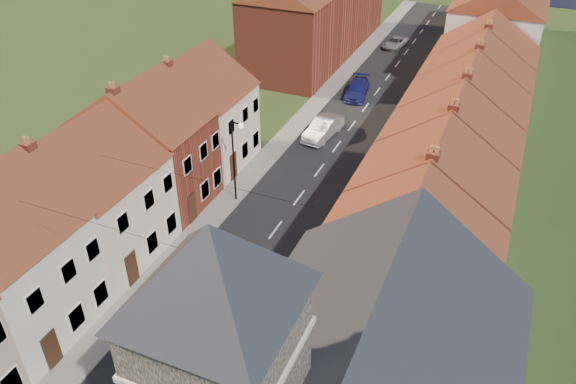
# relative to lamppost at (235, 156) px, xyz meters

# --- Properties ---
(road) EXTENTS (7.00, 90.00, 0.02)m
(road) POSITION_rel_lamppost_xyz_m (3.81, 10.00, -3.53)
(road) COLOR black
(road) RESTS_ON ground
(pavement_left) EXTENTS (1.80, 90.00, 0.12)m
(pavement_left) POSITION_rel_lamppost_xyz_m (-0.59, 10.00, -3.48)
(pavement_left) COLOR gray
(pavement_left) RESTS_ON ground
(pavement_right) EXTENTS (1.80, 90.00, 0.12)m
(pavement_right) POSITION_rel_lamppost_xyz_m (8.21, 10.00, -3.48)
(pavement_right) COLOR gray
(pavement_right) RESTS_ON ground
(cottage_r_tudor) EXTENTS (8.30, 5.20, 9.00)m
(cottage_r_tudor) POSITION_rel_lamppost_xyz_m (13.08, -7.30, 0.93)
(cottage_r_tudor) COLOR #F1E0CB
(cottage_r_tudor) RESTS_ON ground
(cottage_r_white_near) EXTENTS (8.30, 6.00, 9.00)m
(cottage_r_white_near) POSITION_rel_lamppost_xyz_m (13.11, -1.90, 0.94)
(cottage_r_white_near) COLOR silver
(cottage_r_white_near) RESTS_ON ground
(cottage_r_cream_mid) EXTENTS (8.30, 5.20, 9.00)m
(cottage_r_cream_mid) POSITION_rel_lamppost_xyz_m (13.11, 3.50, 0.94)
(cottage_r_cream_mid) COLOR #F1E0CB
(cottage_r_cream_mid) RESTS_ON ground
(cottage_r_pink) EXTENTS (8.30, 6.00, 9.00)m
(cottage_r_pink) POSITION_rel_lamppost_xyz_m (13.11, 8.90, 0.94)
(cottage_r_pink) COLOR #CCA6A1
(cottage_r_pink) RESTS_ON ground
(cottage_r_white_far) EXTENTS (8.30, 5.20, 9.00)m
(cottage_r_white_far) POSITION_rel_lamppost_xyz_m (13.11, 14.30, 0.94)
(cottage_r_white_far) COLOR #CCA6A1
(cottage_r_white_far) RESTS_ON ground
(cottage_r_cream_far) EXTENTS (8.30, 6.00, 9.00)m
(cottage_r_cream_far) POSITION_rel_lamppost_xyz_m (13.11, 19.70, 0.94)
(cottage_r_cream_far) COLOR #F1E0CB
(cottage_r_cream_far) RESTS_ON ground
(cottage_l_white) EXTENTS (8.30, 6.90, 8.80)m
(cottage_l_white) POSITION_rel_lamppost_xyz_m (-5.49, -8.05, 0.83)
(cottage_l_white) COLOR #F1E0CB
(cottage_l_white) RESTS_ON ground
(cottage_l_brick_mid) EXTENTS (8.30, 5.70, 9.10)m
(cottage_l_brick_mid) POSITION_rel_lamppost_xyz_m (-5.49, -1.95, 0.99)
(cottage_l_brick_mid) COLOR brown
(cottage_l_brick_mid) RESTS_ON ground
(cottage_l_pink) EXTENTS (8.30, 6.30, 8.80)m
(cottage_l_pink) POSITION_rel_lamppost_xyz_m (-5.49, 3.85, 0.83)
(cottage_l_pink) COLOR #F1E0CB
(cottage_l_pink) RESTS_ON ground
(block_right_far) EXTENTS (8.30, 24.20, 10.50)m
(block_right_far) POSITION_rel_lamppost_xyz_m (13.11, 35.00, 1.76)
(block_right_far) COLOR #F1E0CB
(block_right_far) RESTS_ON ground
(block_left_far) EXTENTS (8.30, 24.20, 10.50)m
(block_left_far) POSITION_rel_lamppost_xyz_m (-5.49, 30.00, 1.76)
(block_left_far) COLOR brown
(block_left_far) RESTS_ON ground
(lamppost) EXTENTS (0.88, 0.15, 6.00)m
(lamppost) POSITION_rel_lamppost_xyz_m (0.00, 0.00, 0.00)
(lamppost) COLOR black
(lamppost) RESTS_ON pavement_left
(car_mid) EXTENTS (2.27, 4.94, 1.57)m
(car_mid) POSITION_rel_lamppost_xyz_m (2.19, 11.17, -2.75)
(car_mid) COLOR #A8ACB0
(car_mid) RESTS_ON ground
(car_far) EXTENTS (2.65, 5.05, 1.40)m
(car_far) POSITION_rel_lamppost_xyz_m (2.27, 20.23, -2.84)
(car_far) COLOR navy
(car_far) RESTS_ON ground
(car_distant) EXTENTS (2.49, 4.24, 1.11)m
(car_distant) POSITION_rel_lamppost_xyz_m (2.22, 35.05, -2.98)
(car_distant) COLOR #A7ABAF
(car_distant) RESTS_ON ground
(pedestrian_right) EXTENTS (1.01, 0.84, 1.90)m
(pedestrian_right) POSITION_rel_lamppost_xyz_m (8.58, -7.47, -2.47)
(pedestrian_right) COLOR #292221
(pedestrian_right) RESTS_ON pavement_right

